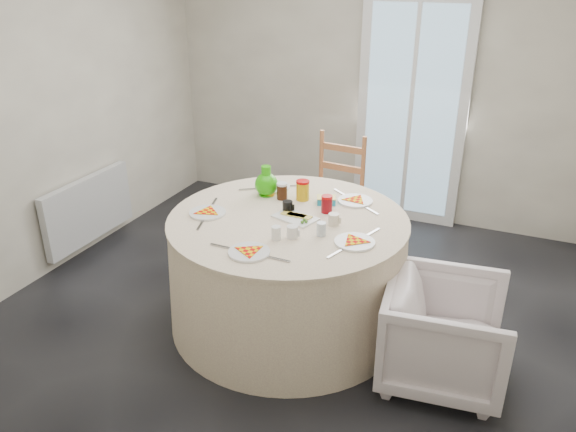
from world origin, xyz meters
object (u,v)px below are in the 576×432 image
at_px(radiator, 89,209).
at_px(armchair, 446,324).
at_px(table, 288,272).
at_px(wooden_chair, 332,200).
at_px(green_pitcher, 266,184).

relative_size(radiator, armchair, 1.41).
xyz_separation_m(radiator, armchair, (3.09, -0.49, 0.01)).
xyz_separation_m(table, wooden_chair, (-0.08, 1.11, 0.09)).
xyz_separation_m(radiator, green_pitcher, (1.70, 0.01, 0.49)).
height_order(radiator, wooden_chair, wooden_chair).
bearing_deg(wooden_chair, radiator, -151.37).
relative_size(table, armchair, 2.30).
distance_m(table, armchair, 1.11).
xyz_separation_m(radiator, wooden_chair, (1.92, 0.82, 0.09)).
distance_m(table, green_pitcher, 0.65).
relative_size(table, wooden_chair, 1.61).
xyz_separation_m(radiator, table, (1.99, -0.29, -0.01)).
xyz_separation_m(wooden_chair, armchair, (1.17, -1.31, -0.08)).
bearing_deg(wooden_chair, table, -80.55).
height_order(table, wooden_chair, wooden_chair).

